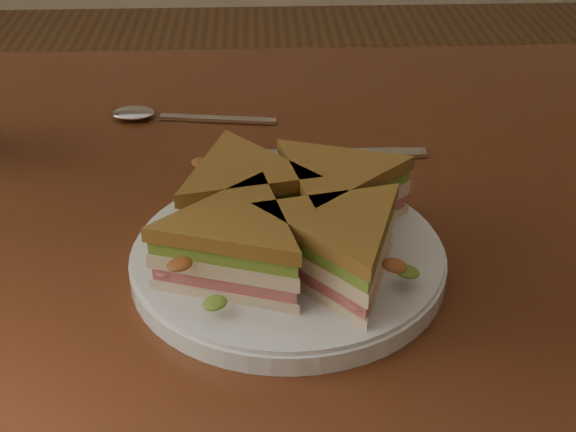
{
  "coord_description": "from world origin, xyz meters",
  "views": [
    {
      "loc": [
        -0.01,
        -0.64,
        1.13
      ],
      "look_at": [
        0.02,
        -0.11,
        0.8
      ],
      "focal_mm": 50.0,
      "sensor_mm": 36.0,
      "label": 1
    }
  ],
  "objects_px": {
    "table": "(266,286)",
    "plate": "(288,260)",
    "spoon": "(154,115)",
    "knife": "(314,155)",
    "sandwich_wedges": "(288,221)"
  },
  "relations": [
    {
      "from": "sandwich_wedges",
      "to": "spoon",
      "type": "height_order",
      "value": "sandwich_wedges"
    },
    {
      "from": "table",
      "to": "plate",
      "type": "relative_size",
      "value": 4.75
    },
    {
      "from": "plate",
      "to": "spoon",
      "type": "height_order",
      "value": "plate"
    },
    {
      "from": "knife",
      "to": "spoon",
      "type": "bearing_deg",
      "value": 150.9
    },
    {
      "from": "plate",
      "to": "spoon",
      "type": "bearing_deg",
      "value": 115.18
    },
    {
      "from": "plate",
      "to": "table",
      "type": "bearing_deg",
      "value": 98.88
    },
    {
      "from": "spoon",
      "to": "knife",
      "type": "height_order",
      "value": "spoon"
    },
    {
      "from": "table",
      "to": "plate",
      "type": "height_order",
      "value": "plate"
    },
    {
      "from": "plate",
      "to": "sandwich_wedges",
      "type": "bearing_deg",
      "value": 0.0
    },
    {
      "from": "plate",
      "to": "knife",
      "type": "height_order",
      "value": "plate"
    },
    {
      "from": "plate",
      "to": "spoon",
      "type": "distance_m",
      "value": 0.32
    },
    {
      "from": "table",
      "to": "spoon",
      "type": "relative_size",
      "value": 6.55
    },
    {
      "from": "table",
      "to": "sandwich_wedges",
      "type": "bearing_deg",
      "value": -81.12
    },
    {
      "from": "table",
      "to": "knife",
      "type": "bearing_deg",
      "value": 58.59
    },
    {
      "from": "table",
      "to": "spoon",
      "type": "distance_m",
      "value": 0.24
    }
  ]
}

